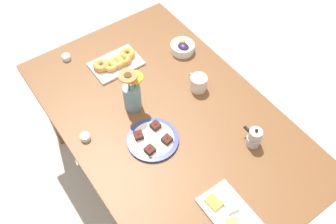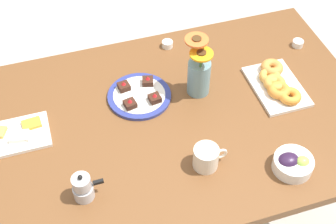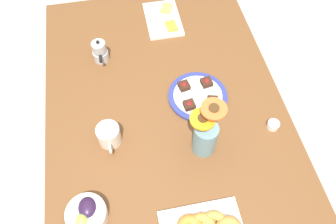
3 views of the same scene
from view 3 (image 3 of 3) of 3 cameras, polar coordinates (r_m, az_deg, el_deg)
name	(u,v)px [view 3 (image 3 of 3)]	position (r m, az deg, el deg)	size (l,w,h in m)	color
ground_plane	(168,181)	(2.02, 0.00, -11.86)	(6.00, 6.00, 0.00)	#B7B2A8
dining_table	(168,127)	(1.43, 0.00, -2.68)	(1.60, 1.00, 0.74)	brown
coffee_mug	(109,135)	(1.28, -10.26, -3.98)	(0.13, 0.09, 0.09)	silver
grape_bowl	(87,214)	(1.20, -13.98, -16.84)	(0.14, 0.14, 0.07)	white
cheese_platter	(163,19)	(1.72, -0.82, 15.91)	(0.26, 0.17, 0.03)	white
jam_cup_berry	(273,125)	(1.39, 17.85, -2.15)	(0.05, 0.05, 0.03)	white
dessert_plate	(198,96)	(1.41, 5.21, 2.84)	(0.25, 0.25, 0.05)	navy
flower_vase	(205,136)	(1.21, 6.48, -4.14)	(0.10, 0.13, 0.26)	#6B939E
moka_pot	(100,52)	(1.54, -11.74, 10.21)	(0.11, 0.07, 0.12)	#B7B7BC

